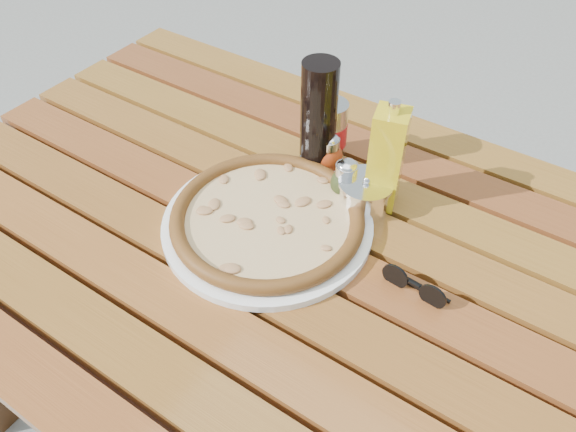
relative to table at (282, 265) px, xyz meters
The scene contains 11 objects.
ground 0.67m from the table, 90.00° to the left, with size 60.00×60.00×0.00m, color slate.
table is the anchor object (origin of this frame).
plate 0.09m from the table, behind, with size 0.36×0.36×0.01m, color white.
pizza 0.10m from the table, behind, with size 0.35×0.35×0.03m.
pepper_shaker 0.23m from the table, 97.51° to the left, with size 0.07×0.07×0.08m.
oregano_shaker 0.19m from the table, 75.02° to the left, with size 0.07×0.07×0.08m.
dark_bottle 0.27m from the table, 104.24° to the left, with size 0.07×0.07×0.22m, color black.
soda_can 0.27m from the table, 101.32° to the left, with size 0.07×0.07×0.12m.
olive_oil_cruet 0.26m from the table, 59.69° to the left, with size 0.07×0.07×0.21m.
parmesan_tin 0.19m from the table, 59.65° to the left, with size 0.12×0.12×0.07m.
sunglasses 0.25m from the table, ahead, with size 0.11×0.03×0.04m.
Camera 1 is at (0.37, -0.54, 1.44)m, focal length 35.00 mm.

